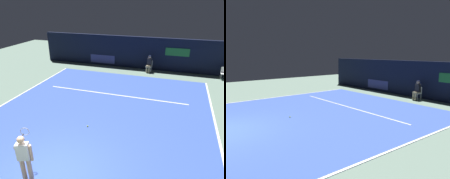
# 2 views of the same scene
# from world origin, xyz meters

# --- Properties ---
(ground_plane) EXTENTS (32.92, 32.92, 0.00)m
(ground_plane) POSITION_xyz_m (0.00, 4.84, 0.00)
(ground_plane) COLOR slate
(court_surface) EXTENTS (10.99, 11.68, 0.01)m
(court_surface) POSITION_xyz_m (0.00, 4.84, 0.01)
(court_surface) COLOR #3856B2
(court_surface) RESTS_ON ground
(line_sideline_left) EXTENTS (0.10, 11.68, 0.01)m
(line_sideline_left) POSITION_xyz_m (5.45, 4.84, 0.01)
(line_sideline_left) COLOR white
(line_sideline_left) RESTS_ON court_surface
(line_sideline_right) EXTENTS (0.10, 11.68, 0.01)m
(line_sideline_right) POSITION_xyz_m (-5.45, 4.84, 0.01)
(line_sideline_right) COLOR white
(line_sideline_right) RESTS_ON court_surface
(line_service) EXTENTS (8.58, 0.10, 0.01)m
(line_service) POSITION_xyz_m (0.00, 6.88, 0.01)
(line_service) COLOR white
(line_service) RESTS_ON court_surface
(back_wall) EXTENTS (16.44, 0.33, 2.60)m
(back_wall) POSITION_xyz_m (-0.00, 12.72, 1.30)
(back_wall) COLOR black
(back_wall) RESTS_ON ground
(line_judge_on_chair) EXTENTS (0.49, 0.57, 1.32)m
(line_judge_on_chair) POSITION_xyz_m (1.28, 11.88, 0.69)
(line_judge_on_chair) COLOR white
(line_judge_on_chair) RESTS_ON ground
(tennis_ball) EXTENTS (0.07, 0.07, 0.07)m
(tennis_ball) POSITION_xyz_m (-0.12, 3.18, 0.05)
(tennis_ball) COLOR #CCE033
(tennis_ball) RESTS_ON court_surface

